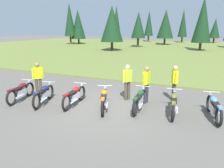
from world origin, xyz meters
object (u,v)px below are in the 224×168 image
(motorcycle_orange, at_px, (104,99))
(rider_in_hivis_vest, at_px, (127,80))
(motorcycle_british_green, at_px, (140,100))
(motorcycle_olive, at_px, (174,103))
(motorcycle_navy, at_px, (44,94))
(motorcycle_sky_blue, at_px, (214,107))
(motorcycle_red, at_px, (75,96))
(rider_checking_bike, at_px, (146,82))
(motorcycle_maroon, at_px, (21,91))
(rider_near_row_end, at_px, (38,77))
(rider_with_back_turned, at_px, (175,81))

(motorcycle_orange, bearing_deg, rider_in_hivis_vest, 74.18)
(rider_in_hivis_vest, bearing_deg, motorcycle_orange, -105.82)
(motorcycle_british_green, relative_size, motorcycle_olive, 1.00)
(motorcycle_navy, relative_size, motorcycle_olive, 0.97)
(motorcycle_olive, distance_m, motorcycle_sky_blue, 1.45)
(motorcycle_olive, height_order, rider_in_hivis_vest, rider_in_hivis_vest)
(motorcycle_red, relative_size, rider_checking_bike, 1.26)
(motorcycle_orange, xyz_separation_m, motorcycle_sky_blue, (4.14, 0.85, 0.00))
(rider_checking_bike, bearing_deg, motorcycle_red, -150.18)
(motorcycle_red, bearing_deg, motorcycle_sky_blue, 9.45)
(motorcycle_maroon, height_order, motorcycle_sky_blue, same)
(motorcycle_maroon, relative_size, motorcycle_red, 0.99)
(motorcycle_orange, relative_size, rider_checking_bike, 1.19)
(motorcycle_navy, bearing_deg, motorcycle_orange, 9.64)
(motorcycle_navy, distance_m, rider_near_row_end, 1.43)
(motorcycle_sky_blue, xyz_separation_m, rider_checking_bike, (-2.78, 0.66, 0.51))
(motorcycle_olive, xyz_separation_m, rider_in_hivis_vest, (-2.26, 0.89, 0.51))
(motorcycle_navy, relative_size, rider_near_row_end, 1.22)
(motorcycle_maroon, bearing_deg, rider_in_hivis_vest, 25.06)
(motorcycle_sky_blue, bearing_deg, rider_checking_bike, 166.66)
(motorcycle_red, relative_size, motorcycle_orange, 1.06)
(motorcycle_navy, distance_m, rider_with_back_turned, 5.91)
(motorcycle_maroon, height_order, motorcycle_olive, same)
(motorcycle_british_green, relative_size, rider_in_hivis_vest, 1.26)
(motorcycle_orange, height_order, rider_checking_bike, rider_checking_bike)
(motorcycle_olive, bearing_deg, motorcycle_british_green, -175.26)
(motorcycle_sky_blue, distance_m, rider_near_row_end, 7.97)
(motorcycle_maroon, bearing_deg, motorcycle_navy, 2.95)
(motorcycle_olive, xyz_separation_m, rider_near_row_end, (-6.50, -0.30, 0.51))
(motorcycle_orange, bearing_deg, motorcycle_navy, -170.36)
(rider_checking_bike, bearing_deg, motorcycle_sky_blue, -13.34)
(motorcycle_olive, relative_size, rider_with_back_turned, 1.25)
(motorcycle_british_green, height_order, rider_with_back_turned, rider_with_back_turned)
(rider_near_row_end, bearing_deg, motorcycle_olive, 2.61)
(motorcycle_maroon, bearing_deg, rider_checking_bike, 20.78)
(motorcycle_red, distance_m, motorcycle_british_green, 2.82)
(motorcycle_olive, bearing_deg, motorcycle_navy, -168.24)
(motorcycle_red, distance_m, motorcycle_sky_blue, 5.62)
(motorcycle_orange, bearing_deg, motorcycle_maroon, -172.46)
(motorcycle_red, distance_m, rider_near_row_end, 2.49)
(motorcycle_navy, relative_size, rider_in_hivis_vest, 1.22)
(motorcycle_sky_blue, height_order, rider_in_hivis_vest, rider_in_hivis_vest)
(motorcycle_maroon, height_order, motorcycle_orange, same)
(motorcycle_maroon, distance_m, motorcycle_navy, 1.28)
(motorcycle_sky_blue, xyz_separation_m, rider_in_hivis_vest, (-3.70, 0.71, 0.51))
(motorcycle_navy, bearing_deg, rider_with_back_turned, 27.45)
(motorcycle_orange, xyz_separation_m, rider_checking_bike, (1.36, 1.51, 0.51))
(motorcycle_sky_blue, distance_m, rider_in_hivis_vest, 3.80)
(rider_with_back_turned, bearing_deg, rider_near_row_end, -163.36)
(motorcycle_maroon, xyz_separation_m, motorcycle_red, (2.64, 0.47, 0.00))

